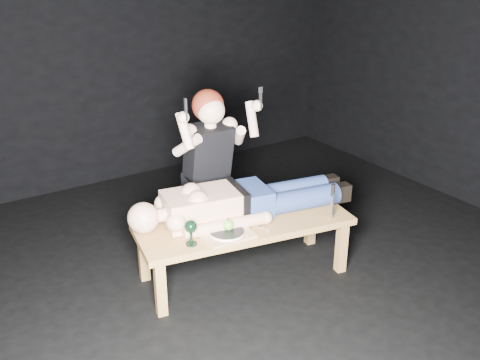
# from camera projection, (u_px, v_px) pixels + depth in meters

# --- Properties ---
(ground) EXTENTS (5.00, 5.00, 0.00)m
(ground) POSITION_uv_depth(u_px,v_px,m) (259.00, 288.00, 3.96)
(ground) COLOR black
(ground) RESTS_ON ground
(back_wall) EXTENTS (5.00, 0.00, 5.00)m
(back_wall) POSITION_uv_depth(u_px,v_px,m) (112.00, 32.00, 5.31)
(back_wall) COLOR black
(back_wall) RESTS_ON ground
(table) EXTENTS (1.62, 0.84, 0.45)m
(table) POSITION_uv_depth(u_px,v_px,m) (244.00, 248.00, 4.04)
(table) COLOR #BC8D48
(table) RESTS_ON ground
(lying_man) EXTENTS (1.68, 0.78, 0.28)m
(lying_man) POSITION_uv_depth(u_px,v_px,m) (245.00, 197.00, 4.00)
(lying_man) COLOR #D7A287
(lying_man) RESTS_ON table
(kneeling_woman) EXTENTS (0.76, 0.84, 1.35)m
(kneeling_woman) POSITION_uv_depth(u_px,v_px,m) (204.00, 167.00, 4.31)
(kneeling_woman) COLOR black
(kneeling_woman) RESTS_ON ground
(serving_tray) EXTENTS (0.36, 0.27, 0.02)m
(serving_tray) POSITION_uv_depth(u_px,v_px,m) (227.00, 235.00, 3.74)
(serving_tray) COLOR tan
(serving_tray) RESTS_ON table
(plate) EXTENTS (0.24, 0.24, 0.02)m
(plate) POSITION_uv_depth(u_px,v_px,m) (227.00, 232.00, 3.73)
(plate) COLOR white
(plate) RESTS_ON serving_tray
(apple) EXTENTS (0.07, 0.07, 0.07)m
(apple) POSITION_uv_depth(u_px,v_px,m) (228.00, 225.00, 3.73)
(apple) COLOR #469524
(apple) RESTS_ON plate
(goblet) EXTENTS (0.10, 0.10, 0.18)m
(goblet) POSITION_uv_depth(u_px,v_px,m) (191.00, 233.00, 3.60)
(goblet) COLOR black
(goblet) RESTS_ON table
(fork_flat) EXTENTS (0.05, 0.16, 0.01)m
(fork_flat) POSITION_uv_depth(u_px,v_px,m) (209.00, 238.00, 3.71)
(fork_flat) COLOR #B2B2B7
(fork_flat) RESTS_ON table
(knife_flat) EXTENTS (0.07, 0.16, 0.01)m
(knife_flat) POSITION_uv_depth(u_px,v_px,m) (266.00, 228.00, 3.84)
(knife_flat) COLOR #B2B2B7
(knife_flat) RESTS_ON table
(spoon_flat) EXTENTS (0.12, 0.13, 0.01)m
(spoon_flat) POSITION_uv_depth(u_px,v_px,m) (254.00, 226.00, 3.87)
(spoon_flat) COLOR #B2B2B7
(spoon_flat) RESTS_ON table
(carving_knife) EXTENTS (0.04, 0.04, 0.27)m
(carving_knife) POSITION_uv_depth(u_px,v_px,m) (332.00, 202.00, 3.93)
(carving_knife) COLOR #B2B2B7
(carving_knife) RESTS_ON table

